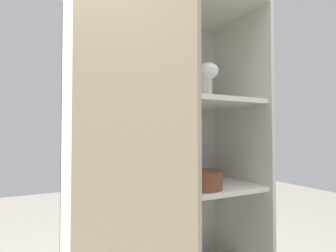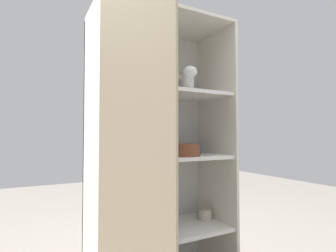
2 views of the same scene
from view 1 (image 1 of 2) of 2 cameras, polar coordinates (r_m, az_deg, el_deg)
cupboard_back_panel at (r=1.27m, az=-3.99°, el=-11.55°), size 0.79×0.02×1.54m
cupboard_side_left at (r=0.99m, az=-20.88°, el=-14.30°), size 0.02×0.40×1.54m
cupboard_side_right at (r=1.32m, az=15.39°, el=-11.14°), size 0.02×0.40×1.54m
cupboard_top_panel at (r=1.22m, az=0.03°, el=25.75°), size 0.79×0.40×0.02m
shelf_board_middle at (r=1.10m, az=0.03°, el=-13.67°), size 0.75×0.37×0.02m
shelf_board_upper at (r=1.09m, az=0.03°, el=5.50°), size 0.75×0.37×0.02m
cupboard_door at (r=0.65m, az=-9.40°, el=-21.19°), size 0.19×0.35×1.54m
tumbler_glass_0 at (r=0.97m, az=-16.45°, el=10.53°), size 0.07×0.07×0.12m
tumbler_glass_1 at (r=0.95m, az=-11.12°, el=10.55°), size 0.08×0.08×0.11m
tumbler_glass_2 at (r=1.03m, az=-6.67°, el=10.28°), size 0.08×0.08×0.14m
tumbler_glass_3 at (r=1.20m, az=7.94°, el=8.68°), size 0.07×0.07×0.14m
tumbler_glass_4 at (r=1.12m, az=-5.50°, el=9.33°), size 0.08×0.08×0.14m
wine_glass_0 at (r=1.07m, az=8.80°, el=11.40°), size 0.08×0.08×0.14m
wine_glass_1 at (r=1.14m, az=2.30°, el=11.26°), size 0.08×0.08×0.15m
wine_glass_2 at (r=1.30m, az=4.52°, el=9.63°), size 0.07×0.07×0.15m
plate_stack_white at (r=1.07m, az=-13.45°, el=-11.70°), size 0.21×0.21×0.06m
mixing_bowl_large at (r=1.07m, az=7.03°, el=-11.40°), size 0.18×0.18×0.07m
serving_bowl_small at (r=1.25m, az=7.79°, el=-10.49°), size 0.16×0.16×0.05m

